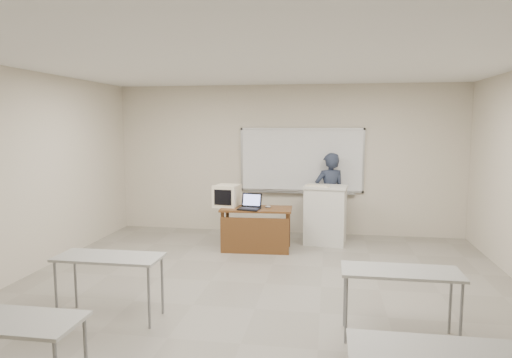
% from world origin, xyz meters
% --- Properties ---
extents(floor, '(7.00, 8.00, 0.01)m').
position_xyz_m(floor, '(0.00, 0.00, -0.01)').
color(floor, gray).
rests_on(floor, ground).
extents(whiteboard, '(2.48, 0.10, 1.31)m').
position_xyz_m(whiteboard, '(0.30, 3.97, 1.48)').
color(whiteboard, white).
rests_on(whiteboard, floor).
extents(student_desks, '(4.40, 2.20, 0.73)m').
position_xyz_m(student_desks, '(-0.00, -1.35, 0.67)').
color(student_desks, '#9F9E9A').
rests_on(student_desks, floor).
extents(instructor_desk, '(1.24, 0.62, 0.75)m').
position_xyz_m(instructor_desk, '(-0.40, 2.49, 0.51)').
color(instructor_desk, brown).
rests_on(instructor_desk, floor).
extents(podium, '(0.77, 0.56, 1.09)m').
position_xyz_m(podium, '(0.80, 3.20, 0.55)').
color(podium, silver).
rests_on(podium, floor).
extents(crt_monitor, '(0.42, 0.47, 0.40)m').
position_xyz_m(crt_monitor, '(-0.95, 2.73, 0.94)').
color(crt_monitor, beige).
rests_on(crt_monitor, instructor_desk).
extents(laptop, '(0.36, 0.33, 0.27)m').
position_xyz_m(laptop, '(-0.50, 2.48, 0.81)').
color(laptop, black).
rests_on(laptop, instructor_desk).
extents(mouse, '(0.12, 0.10, 0.04)m').
position_xyz_m(mouse, '(-0.20, 2.65, 0.77)').
color(mouse, '#ACAFB5').
rests_on(mouse, instructor_desk).
extents(keyboard, '(0.45, 0.27, 0.02)m').
position_xyz_m(keyboard, '(0.65, 3.08, 1.10)').
color(keyboard, beige).
rests_on(keyboard, podium).
extents(presenter, '(0.71, 0.60, 1.66)m').
position_xyz_m(presenter, '(0.87, 3.76, 0.83)').
color(presenter, black).
rests_on(presenter, floor).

